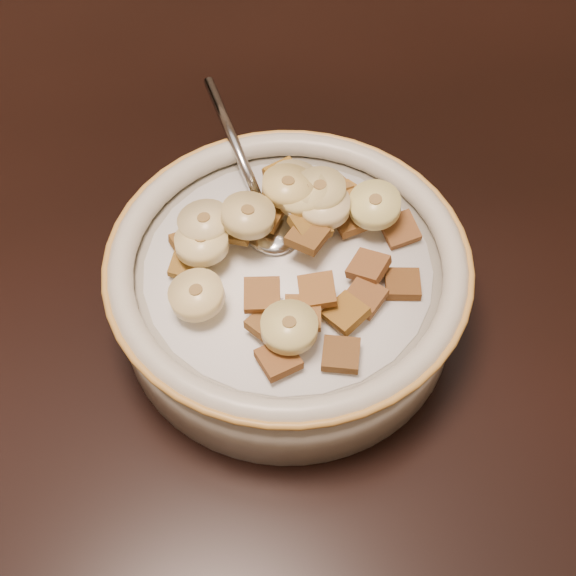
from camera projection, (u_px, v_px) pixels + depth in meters
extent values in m
cube|color=#422816|center=(96.00, 555.00, 1.22)|extent=(4.00, 4.50, 0.10)
cylinder|color=#ABA795|center=(288.00, 293.00, 0.50)|extent=(0.21, 0.21, 0.05)
cylinder|color=white|center=(288.00, 269.00, 0.48)|extent=(0.17, 0.17, 0.00)
ellipsoid|color=#B4B4B4|center=(269.00, 224.00, 0.49)|extent=(0.04, 0.05, 0.01)
cube|color=brown|center=(310.00, 226.00, 0.47)|extent=(0.03, 0.03, 0.01)
cube|color=brown|center=(365.00, 297.00, 0.45)|extent=(0.03, 0.03, 0.01)
cube|color=#945B28|center=(262.00, 295.00, 0.44)|extent=(0.02, 0.02, 0.01)
cube|color=brown|center=(307.00, 237.00, 0.46)|extent=(0.03, 0.03, 0.01)
cube|color=brown|center=(190.00, 244.00, 0.48)|extent=(0.03, 0.03, 0.01)
cube|color=brown|center=(400.00, 230.00, 0.48)|extent=(0.02, 0.02, 0.01)
cube|color=olive|center=(189.00, 263.00, 0.47)|extent=(0.03, 0.03, 0.01)
cube|color=brown|center=(403.00, 284.00, 0.46)|extent=(0.02, 0.02, 0.01)
cube|color=brown|center=(283.00, 175.00, 0.51)|extent=(0.03, 0.03, 0.01)
cube|color=#92661A|center=(284.00, 175.00, 0.51)|extent=(0.03, 0.03, 0.01)
cube|color=olive|center=(332.00, 185.00, 0.50)|extent=(0.03, 0.03, 0.01)
cube|color=olive|center=(236.00, 228.00, 0.48)|extent=(0.03, 0.03, 0.01)
cube|color=brown|center=(317.00, 291.00, 0.44)|extent=(0.02, 0.02, 0.01)
cube|color=brown|center=(265.00, 214.00, 0.48)|extent=(0.03, 0.03, 0.01)
cube|color=brown|center=(304.00, 188.00, 0.50)|extent=(0.03, 0.03, 0.01)
cube|color=brown|center=(351.00, 220.00, 0.49)|extent=(0.02, 0.02, 0.01)
cube|color=brown|center=(269.00, 324.00, 0.44)|extent=(0.03, 0.03, 0.01)
cube|color=brown|center=(346.00, 313.00, 0.44)|extent=(0.03, 0.03, 0.01)
cube|color=brown|center=(303.00, 313.00, 0.44)|extent=(0.02, 0.02, 0.01)
cube|color=brown|center=(368.00, 267.00, 0.46)|extent=(0.03, 0.03, 0.01)
cube|color=brown|center=(341.00, 354.00, 0.43)|extent=(0.03, 0.03, 0.01)
cube|color=brown|center=(278.00, 359.00, 0.43)|extent=(0.02, 0.03, 0.01)
cube|color=#8E5F19|center=(351.00, 199.00, 0.50)|extent=(0.03, 0.03, 0.01)
cylinder|color=#FFE5A7|center=(324.00, 205.00, 0.47)|extent=(0.04, 0.04, 0.01)
cylinder|color=#D8BE80|center=(204.00, 223.00, 0.47)|extent=(0.04, 0.04, 0.01)
cylinder|color=#D8B469|center=(288.00, 186.00, 0.47)|extent=(0.04, 0.04, 0.01)
cylinder|color=#E3BF74|center=(202.00, 243.00, 0.46)|extent=(0.04, 0.04, 0.01)
cylinder|color=beige|center=(294.00, 183.00, 0.48)|extent=(0.04, 0.04, 0.01)
cylinder|color=#CABE63|center=(375.00, 205.00, 0.47)|extent=(0.04, 0.03, 0.02)
cylinder|color=#FCE59F|center=(197.00, 295.00, 0.44)|extent=(0.03, 0.03, 0.01)
cylinder|color=#D2BA73|center=(248.00, 215.00, 0.46)|extent=(0.04, 0.04, 0.01)
cylinder|color=#E2D484|center=(320.00, 191.00, 0.47)|extent=(0.04, 0.04, 0.01)
cylinder|color=#D3C182|center=(289.00, 327.00, 0.43)|extent=(0.04, 0.04, 0.01)
cylinder|color=#FADB78|center=(302.00, 194.00, 0.47)|extent=(0.04, 0.04, 0.02)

